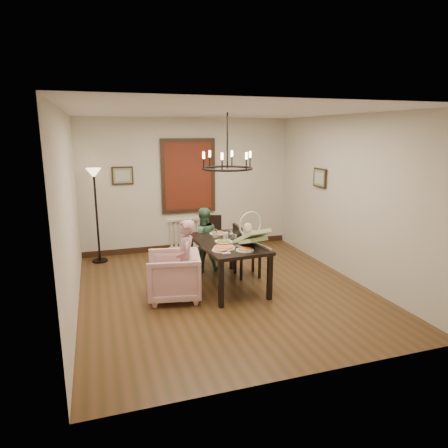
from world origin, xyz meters
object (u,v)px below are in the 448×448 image
seated_man (203,245)px  floor_lamp (97,217)px  armchair (173,276)px  baby_bouncer (251,235)px  drinking_glass (235,239)px  dining_table (227,247)px  chair_far (210,241)px  elderly_woman (186,267)px  chair_right (247,251)px

seated_man → floor_lamp: size_ratio=0.54×
armchair → baby_bouncer: 1.35m
drinking_glass → seated_man: bearing=106.1°
dining_table → floor_lamp: (-1.99, 2.00, 0.23)m
armchair → seated_man: (0.76, 1.09, 0.13)m
chair_far → seated_man: 0.34m
seated_man → floor_lamp: 2.18m
chair_far → seated_man: size_ratio=0.97×
elderly_woman → chair_far: bearing=161.3°
seated_man → drinking_glass: size_ratio=7.03×
chair_far → floor_lamp: size_ratio=0.53×
armchair → floor_lamp: size_ratio=0.44×
dining_table → armchair: bearing=-169.8°
chair_right → elderly_woman: (-1.25, -0.65, 0.04)m
dining_table → drinking_glass: (0.10, -0.09, 0.15)m
floor_lamp → armchair: bearing=-64.7°
dining_table → armchair: dining_table is taller
dining_table → chair_right: 0.62m
chair_far → armchair: bearing=-106.4°
seated_man → drinking_glass: bearing=106.7°
chair_far → chair_right: chair_far is taller
elderly_woman → seated_man: size_ratio=1.05×
seated_man → chair_right: bearing=142.0°
armchair → elderly_woman: bearing=73.8°
dining_table → baby_bouncer: (0.26, -0.41, 0.28)m
elderly_woman → drinking_glass: (0.86, 0.23, 0.32)m
chair_far → elderly_woman: 1.65m
dining_table → elderly_woman: elderly_woman is taller
seated_man → floor_lamp: floor_lamp is taller
baby_bouncer → floor_lamp: floor_lamp is taller
armchair → chair_right: bearing=121.6°
chair_right → floor_lamp: bearing=58.2°
elderly_woman → seated_man: (0.58, 1.18, -0.02)m
armchair → seated_man: seated_man is taller
floor_lamp → dining_table: bearing=-45.0°
seated_man → baby_bouncer: bearing=109.4°
baby_bouncer → dining_table: bearing=109.8°
dining_table → drinking_glass: size_ratio=12.01×
baby_bouncer → drinking_glass: baby_bouncer is taller
baby_bouncer → floor_lamp: (-2.25, 2.41, -0.05)m
dining_table → seated_man: (-0.18, 0.86, -0.18)m
armchair → seated_man: 1.34m
chair_right → baby_bouncer: 0.92m
chair_right → floor_lamp: size_ratio=0.52×
dining_table → baby_bouncer: baby_bouncer is taller
chair_far → armchair: chair_far is taller
chair_right → drinking_glass: 0.68m
floor_lamp → seated_man: bearing=-32.0°
elderly_woman → drinking_glass: size_ratio=7.38×
elderly_woman → floor_lamp: (-1.23, 2.31, 0.39)m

